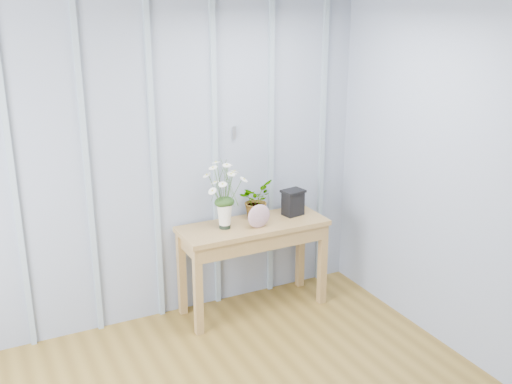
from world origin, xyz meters
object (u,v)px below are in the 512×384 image
daisy_vase (224,186)px  felt_disc_vessel (259,216)px  carved_box (293,202)px  sideboard (253,237)px

daisy_vase → felt_disc_vessel: 0.37m
carved_box → felt_disc_vessel: bearing=-160.5°
felt_disc_vessel → carved_box: (0.39, 0.14, 0.01)m
daisy_vase → sideboard: bearing=-2.9°
daisy_vase → felt_disc_vessel: bearing=-24.8°
daisy_vase → felt_disc_vessel: (0.24, -0.11, -0.25)m
sideboard → felt_disc_vessel: (0.00, -0.10, 0.21)m
carved_box → daisy_vase: bearing=-177.8°
sideboard → felt_disc_vessel: size_ratio=6.24×
sideboard → felt_disc_vessel: felt_disc_vessel is taller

